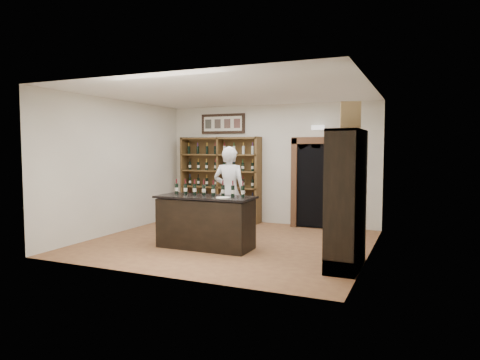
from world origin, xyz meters
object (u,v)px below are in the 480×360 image
wine_shelf (221,179)px  shopkeeper (229,192)px  counter_bottle_0 (177,188)px  wine_crate (350,116)px  tasting_counter (205,222)px  side_cabinet (348,221)px

wine_shelf → shopkeeper: 2.13m
wine_shelf → counter_bottle_0: (0.38, -2.80, 0.01)m
wine_shelf → counter_bottle_0: wine_shelf is taller
counter_bottle_0 → shopkeeper: shopkeeper is taller
shopkeeper → wine_crate: 3.34m
tasting_counter → side_cabinet: size_ratio=0.85×
tasting_counter → shopkeeper: (-0.01, 1.11, 0.48)m
wine_shelf → tasting_counter: size_ratio=1.17×
side_cabinet → counter_bottle_0: bearing=172.8°
wine_shelf → side_cabinet: size_ratio=1.00×
wine_shelf → shopkeeper: size_ratio=1.13×
counter_bottle_0 → wine_crate: size_ratio=0.68×
tasting_counter → wine_shelf: bearing=110.6°
side_cabinet → wine_shelf: bearing=139.8°
wine_shelf → tasting_counter: 3.19m
side_cabinet → wine_crate: size_ratio=4.96×
tasting_counter → wine_crate: (2.71, -0.19, 1.93)m
tasting_counter → counter_bottle_0: (-0.72, 0.13, 0.61)m
tasting_counter → wine_crate: wine_crate is taller
shopkeeper → wine_crate: bearing=149.2°
side_cabinet → shopkeeper: 3.08m
shopkeeper → counter_bottle_0: bearing=48.5°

